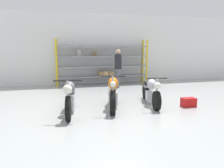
% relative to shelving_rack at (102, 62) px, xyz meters
% --- Properties ---
extents(ground_plane, '(30.00, 30.00, 0.00)m').
position_rel_shelving_rack_xyz_m(ground_plane, '(-0.63, -4.72, -1.14)').
color(ground_plane, '#9EA3A0').
extents(back_wall, '(30.00, 0.08, 3.60)m').
position_rel_shelving_rack_xyz_m(back_wall, '(-0.63, 0.36, 0.66)').
color(back_wall, white).
rests_on(back_wall, ground_plane).
extents(shelving_rack, '(4.70, 0.63, 2.28)m').
position_rel_shelving_rack_xyz_m(shelving_rack, '(0.00, 0.00, 0.00)').
color(shelving_rack, yellow).
rests_on(shelving_rack, ground_plane).
extents(motorcycle_grey, '(0.71, 2.07, 1.04)m').
position_rel_shelving_rack_xyz_m(motorcycle_grey, '(-1.99, -4.83, -0.66)').
color(motorcycle_grey, black).
rests_on(motorcycle_grey, ground_plane).
extents(motorcycle_orange, '(0.85, 2.00, 1.09)m').
position_rel_shelving_rack_xyz_m(motorcycle_orange, '(-0.67, -4.61, -0.67)').
color(motorcycle_orange, black).
rests_on(motorcycle_orange, ground_plane).
extents(motorcycle_silver, '(0.70, 2.05, 0.97)m').
position_rel_shelving_rack_xyz_m(motorcycle_silver, '(0.64, -4.50, -0.70)').
color(motorcycle_silver, black).
rests_on(motorcycle_silver, ground_plane).
extents(person_browsing, '(0.39, 0.39, 1.78)m').
position_rel_shelving_rack_xyz_m(person_browsing, '(0.50, -1.16, -0.08)').
color(person_browsing, '#595960').
rests_on(person_browsing, ground_plane).
extents(toolbox, '(0.44, 0.26, 0.28)m').
position_rel_shelving_rack_xyz_m(toolbox, '(1.67, -5.09, -1.00)').
color(toolbox, red).
rests_on(toolbox, ground_plane).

